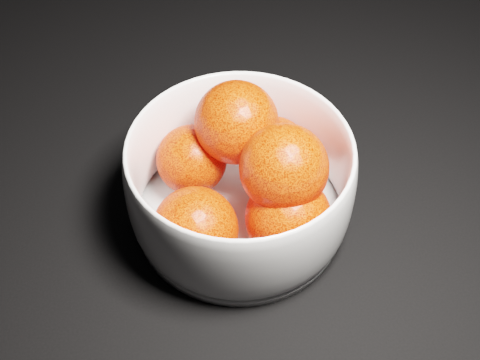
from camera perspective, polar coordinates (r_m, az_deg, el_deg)
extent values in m
cube|color=black|center=(0.82, 0.19, 11.04)|extent=(3.00, 3.00, 0.00)
cylinder|color=white|center=(0.63, 0.00, -2.96)|extent=(0.19, 0.19, 0.01)
sphere|color=#FF2F0C|center=(0.63, 2.88, 2.45)|extent=(0.07, 0.07, 0.07)
sphere|color=#FF2F0C|center=(0.62, -4.15, 1.73)|extent=(0.07, 0.07, 0.07)
sphere|color=#FF2F0C|center=(0.57, -3.84, -4.23)|extent=(0.07, 0.07, 0.07)
sphere|color=#FF2F0C|center=(0.58, 4.12, -3.22)|extent=(0.07, 0.07, 0.07)
sphere|color=#FF2F0C|center=(0.60, -0.31, 4.94)|extent=(0.08, 0.08, 0.08)
sphere|color=#FF2F0C|center=(0.56, 3.77, 1.04)|extent=(0.08, 0.08, 0.08)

